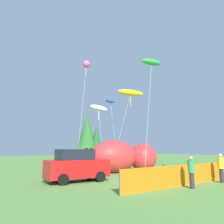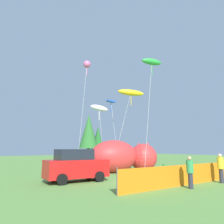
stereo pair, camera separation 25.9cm
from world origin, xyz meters
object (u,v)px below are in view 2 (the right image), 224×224
at_px(kite_blue_box, 111,103).
at_px(kite_yellow_hero, 131,93).
at_px(spectator_in_green_shirt, 190,171).
at_px(kite_pink_octopus, 87,65).
at_px(inflatable_cat, 123,157).
at_px(spectator_in_yellow_shirt, 221,167).
at_px(folding_chair, 165,169).
at_px(parked_car, 76,166).
at_px(kite_green_fish, 152,62).
at_px(kite_white_ghost, 99,108).

bearing_deg(kite_blue_box, kite_yellow_hero, -95.93).
distance_m(spectator_in_green_shirt, kite_pink_octopus, 16.41).
relative_size(inflatable_cat, spectator_in_yellow_shirt, 3.75).
bearing_deg(spectator_in_green_shirt, spectator_in_yellow_shirt, 2.05).
bearing_deg(inflatable_cat, folding_chair, -65.57).
height_order(parked_car, kite_blue_box, kite_blue_box).
height_order(kite_green_fish, kite_blue_box, kite_green_fish).
distance_m(inflatable_cat, kite_green_fish, 9.27).
xyz_separation_m(kite_green_fish, kite_pink_octopus, (-3.36, 6.55, 1.11)).
relative_size(folding_chair, kite_pink_octopus, 0.08).
xyz_separation_m(parked_car, spectator_in_green_shirt, (3.99, -5.79, -0.09)).
bearing_deg(spectator_in_yellow_shirt, spectator_in_green_shirt, -177.95).
height_order(folding_chair, spectator_in_green_shirt, spectator_in_green_shirt).
distance_m(folding_chair, kite_blue_box, 10.74).
height_order(kite_green_fish, kite_yellow_hero, kite_green_fish).
bearing_deg(inflatable_cat, spectator_in_green_shirt, -92.00).
xyz_separation_m(inflatable_cat, spectator_in_green_shirt, (-2.05, -8.61, -0.40)).
bearing_deg(kite_white_ghost, kite_yellow_hero, -66.63).
height_order(inflatable_cat, spectator_in_yellow_shirt, inflatable_cat).
distance_m(parked_car, kite_green_fish, 11.94).
relative_size(kite_green_fish, kite_yellow_hero, 1.31).
xyz_separation_m(inflatable_cat, kite_yellow_hero, (1.10, 0.03, 6.27)).
relative_size(spectator_in_yellow_shirt, kite_blue_box, 0.24).
distance_m(kite_green_fish, kite_blue_box, 7.06).
relative_size(spectator_in_green_shirt, kite_white_ghost, 0.25).
relative_size(spectator_in_green_shirt, kite_green_fish, 0.16).
height_order(folding_chair, kite_white_ghost, kite_white_ghost).
xyz_separation_m(inflatable_cat, kite_green_fish, (1.67, -2.39, 8.80)).
xyz_separation_m(spectator_in_green_shirt, kite_blue_box, (3.58, 12.71, 6.44)).
distance_m(parked_car, folding_chair, 7.15).
distance_m(kite_green_fish, kite_pink_octopus, 7.45).
xyz_separation_m(kite_green_fish, kite_yellow_hero, (-0.57, 2.42, -2.53)).
bearing_deg(kite_white_ghost, kite_green_fish, -70.59).
relative_size(parked_car, inflatable_cat, 0.61).
distance_m(parked_car, kite_pink_octopus, 13.12).
bearing_deg(spectator_in_green_shirt, kite_white_ghost, 82.33).
relative_size(folding_chair, spectator_in_green_shirt, 0.52).
relative_size(kite_white_ghost, kite_yellow_hero, 0.86).
relative_size(inflatable_cat, kite_green_fish, 0.64).
xyz_separation_m(folding_chair, spectator_in_yellow_shirt, (0.30, -4.34, 0.46)).
relative_size(folding_chair, kite_white_ghost, 0.13).
xyz_separation_m(kite_white_ghost, kite_blue_box, (1.94, 0.57, 0.96)).
distance_m(spectator_in_yellow_shirt, kite_white_ghost, 13.30).
bearing_deg(kite_pink_octopus, kite_white_ghost, -26.07).
relative_size(folding_chair, spectator_in_yellow_shirt, 0.49).
relative_size(kite_yellow_hero, kite_pink_octopus, 0.69).
bearing_deg(kite_green_fish, spectator_in_yellow_shirt, -93.88).
relative_size(parked_car, spectator_in_yellow_shirt, 2.28).
relative_size(parked_car, spectator_in_green_shirt, 2.41).
bearing_deg(inflatable_cat, parked_car, -143.62).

